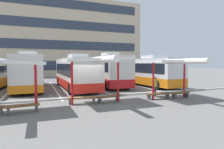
{
  "coord_description": "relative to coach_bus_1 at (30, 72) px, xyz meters",
  "views": [
    {
      "loc": [
        -3.66,
        -14.36,
        2.61
      ],
      "look_at": [
        2.61,
        1.6,
        1.61
      ],
      "focal_mm": 30.57,
      "sensor_mm": 36.0,
      "label": 1
    }
  ],
  "objects": [
    {
      "name": "lane_stripe_1",
      "position": [
        -1.75,
        -0.68,
        -1.73
      ],
      "size": [
        0.16,
        14.0,
        0.01
      ],
      "primitive_type": "cube",
      "color": "white",
      "rests_on": "ground"
    },
    {
      "name": "terminal_building",
      "position": [
        4.41,
        24.34,
        6.26
      ],
      "size": [
        36.45,
        14.64,
        18.73
      ],
      "color": "#C6B293",
      "rests_on": "ground"
    },
    {
      "name": "coach_bus_3",
      "position": [
        8.4,
        0.06,
        0.02
      ],
      "size": [
        3.23,
        10.81,
        3.78
      ],
      "color": "silver",
      "rests_on": "ground"
    },
    {
      "name": "coach_bus_4",
      "position": [
        12.7,
        -1.54,
        -0.13
      ],
      "size": [
        3.19,
        10.78,
        3.52
      ],
      "color": "silver",
      "rests_on": "ground"
    },
    {
      "name": "bench_4",
      "position": [
        8.9,
        -9.58,
        -1.4
      ],
      "size": [
        1.87,
        0.46,
        0.45
      ],
      "color": "brown",
      "rests_on": "ground"
    },
    {
      "name": "ground_plane",
      "position": [
        4.38,
        -6.81,
        -1.74
      ],
      "size": [
        160.0,
        160.0,
        0.0
      ],
      "primitive_type": "plane",
      "color": "slate"
    },
    {
      "name": "lane_stripe_5",
      "position": [
        14.61,
        -0.68,
        -1.73
      ],
      "size": [
        0.16,
        14.0,
        0.01
      ],
      "primitive_type": "cube",
      "color": "white",
      "rests_on": "ground"
    },
    {
      "name": "platform_kerb",
      "position": [
        4.38,
        -7.21,
        -1.68
      ],
      "size": [
        44.0,
        0.24,
        0.12
      ],
      "primitive_type": "cube",
      "color": "#ADADA8",
      "rests_on": "ground"
    },
    {
      "name": "bench_5",
      "position": [
        10.7,
        -9.84,
        -1.41
      ],
      "size": [
        1.62,
        0.6,
        0.45
      ],
      "color": "brown",
      "rests_on": "ground"
    },
    {
      "name": "coach_bus_2",
      "position": [
        4.35,
        -1.49,
        -0.13
      ],
      "size": [
        2.81,
        10.8,
        3.49
      ],
      "color": "silver",
      "rests_on": "ground"
    },
    {
      "name": "waiting_shelter_2",
      "position": [
        9.8,
        -9.94,
        0.98
      ],
      "size": [
        3.79,
        5.14,
        2.93
      ],
      "color": "red",
      "rests_on": "ground"
    },
    {
      "name": "waiting_shelter_0",
      "position": [
        -0.93,
        -10.39,
        0.89
      ],
      "size": [
        4.13,
        4.64,
        2.86
      ],
      "color": "red",
      "rests_on": "ground"
    },
    {
      "name": "lane_stripe_3",
      "position": [
        6.43,
        -0.68,
        -1.73
      ],
      "size": [
        0.16,
        14.0,
        0.01
      ],
      "primitive_type": "cube",
      "color": "white",
      "rests_on": "ground"
    },
    {
      "name": "coach_bus_1",
      "position": [
        0.0,
        0.0,
        0.0
      ],
      "size": [
        2.78,
        10.57,
        3.7
      ],
      "color": "silver",
      "rests_on": "ground"
    },
    {
      "name": "waiting_shelter_1",
      "position": [
        4.26,
        -9.65,
        1.06
      ],
      "size": [
        4.1,
        5.01,
        3.02
      ],
      "color": "red",
      "rests_on": "ground"
    },
    {
      "name": "waiting_passenger_0",
      "position": [
        9.39,
        -8.47,
        -0.84
      ],
      "size": [
        0.48,
        0.48,
        1.58
      ],
      "color": "#33384C",
      "rests_on": "ground"
    },
    {
      "name": "lane_stripe_2",
      "position": [
        2.34,
        -0.68,
        -1.73
      ],
      "size": [
        0.16,
        14.0,
        0.01
      ],
      "primitive_type": "cube",
      "color": "white",
      "rests_on": "ground"
    },
    {
      "name": "bench_3",
      "position": [
        5.16,
        -9.3,
        -1.4
      ],
      "size": [
        1.69,
        0.63,
        0.45
      ],
      "color": "brown",
      "rests_on": "ground"
    },
    {
      "name": "bench_2",
      "position": [
        3.36,
        -9.2,
        -1.4
      ],
      "size": [
        1.85,
        0.65,
        0.45
      ],
      "color": "brown",
      "rests_on": "ground"
    },
    {
      "name": "bench_1",
      "position": [
        -0.03,
        -10.23,
        -1.4
      ],
      "size": [
        1.68,
        0.63,
        0.45
      ],
      "color": "brown",
      "rests_on": "ground"
    },
    {
      "name": "lane_stripe_4",
      "position": [
        10.52,
        -0.68,
        -1.73
      ],
      "size": [
        0.16,
        14.0,
        0.01
      ],
      "primitive_type": "cube",
      "color": "white",
      "rests_on": "ground"
    }
  ]
}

